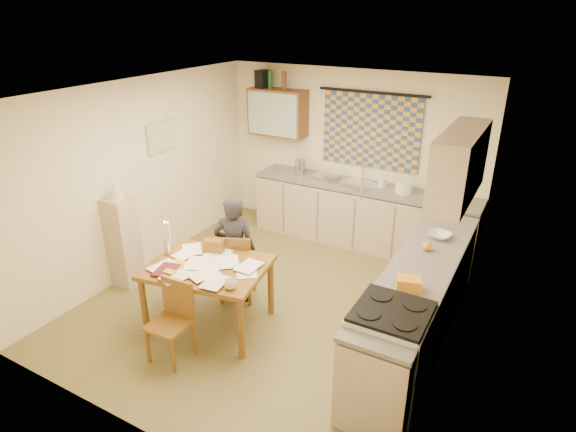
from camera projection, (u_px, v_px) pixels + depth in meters
The scene contains 44 objects.
floor at pixel (275, 300), 5.89m from camera, with size 4.00×4.50×0.02m, color brown.
ceiling at pixel (272, 90), 4.87m from camera, with size 4.00×4.50×0.02m, color white.
wall_back at pixel (351, 155), 7.19m from camera, with size 4.00×0.02×2.50m, color #F2E7C0.
wall_front at pixel (118, 306), 3.57m from camera, with size 4.00×0.02×2.50m, color #F2E7C0.
wall_left at pixel (141, 176), 6.28m from camera, with size 0.02×4.50×2.50m, color #F2E7C0.
wall_right at pixel (459, 245), 4.48m from camera, with size 0.02×4.50×2.50m, color #F2E7C0.
window_blind at pixel (371, 131), 6.86m from camera, with size 1.45×0.03×1.05m, color navy.
curtain_rod at pixel (373, 92), 6.63m from camera, with size 0.04×0.04×1.60m, color black.
wall_cabinet at pixel (278, 112), 7.34m from camera, with size 0.90×0.34×0.70m, color brown.
wall_cabinet_glass at pixel (272, 114), 7.20m from camera, with size 0.84×0.02×0.64m, color #99B2A5.
upper_cabinet_right at pixel (460, 165), 4.76m from camera, with size 0.34×1.30×0.70m, color tan.
framed_print at pixel (161, 136), 6.40m from camera, with size 0.04×0.50×0.40m, color beige.
print_canvas at pixel (163, 137), 6.39m from camera, with size 0.01×0.42×0.32m, color white.
counter_back at pixel (361, 215), 7.11m from camera, with size 3.30×0.62×0.92m.
counter_right at pixel (418, 305), 4.98m from camera, with size 0.62×2.95×0.92m.
stove at pixel (387, 357), 4.17m from camera, with size 0.64×0.64×0.99m.
sink at pixel (359, 187), 6.97m from camera, with size 0.55×0.45×0.10m, color silver.
tap at pixel (363, 172), 7.05m from camera, with size 0.03×0.03×0.28m, color silver.
dish_rack at pixel (325, 177), 7.18m from camera, with size 0.35×0.30×0.06m, color silver.
kettle at pixel (301, 167), 7.33m from camera, with size 0.18×0.18×0.24m, color silver.
mixing_bowl at pixel (404, 187), 6.63m from camera, with size 0.24×0.24×0.16m, color white.
soap_bottle at pixel (383, 181), 6.80m from camera, with size 0.12×0.12×0.19m, color white.
bowl at pixel (440, 236), 5.35m from camera, with size 0.28×0.28×0.06m, color white.
orange_bag at pixel (409, 284), 4.36m from camera, with size 0.22×0.16×0.12m, color orange.
fruit_orange at pixel (427, 246), 5.07m from camera, with size 0.10×0.10×0.10m, color orange.
speaker at pixel (263, 79), 7.26m from camera, with size 0.16×0.20×0.26m, color black.
bottle_green at pixel (270, 79), 7.20m from camera, with size 0.07×0.07×0.26m, color #195926.
bottle_brown at pixel (284, 81), 7.09m from camera, with size 0.07×0.07×0.26m, color brown.
dining_table at pixel (210, 295), 5.29m from camera, with size 1.39×1.14×0.75m.
chair_far at pixel (238, 278), 5.81m from camera, with size 0.53×0.53×0.89m.
chair_near at pixel (172, 336), 4.82m from camera, with size 0.39×0.39×0.83m.
person at pixel (235, 250), 5.63m from camera, with size 0.58×0.49×1.35m, color black.
shelf_stand at pixel (123, 242), 6.00m from camera, with size 0.32×0.30×1.18m, color tan.
lampshade at pixel (115, 190), 5.71m from camera, with size 0.20×0.20×0.22m, color beige.
letter_rack at pixel (214, 247), 5.36m from camera, with size 0.22×0.10×0.16m, color brown.
mug at pixel (230, 284), 4.70m from camera, with size 0.16×0.16×0.09m, color white.
magazine at pixel (157, 269), 5.04m from camera, with size 0.28×0.33×0.03m, color maroon.
book at pixel (169, 264), 5.14m from camera, with size 0.19×0.25×0.02m, color orange.
orange_box at pixel (170, 273), 4.96m from camera, with size 0.12×0.08×0.04m, color orange.
eyeglasses at pixel (206, 281), 4.82m from camera, with size 0.13×0.04×0.02m, color black.
candle_holder at pixel (167, 247), 5.32m from camera, with size 0.06×0.06×0.18m, color silver.
candle at pixel (169, 232), 5.23m from camera, with size 0.02×0.02×0.22m, color white.
candle_flame at pixel (165, 222), 5.16m from camera, with size 0.02×0.02×0.02m, color #FFCC66.
papers at pixel (208, 263), 5.15m from camera, with size 1.15×1.00×0.03m.
Camera 1 is at (2.56, -4.27, 3.30)m, focal length 30.00 mm.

